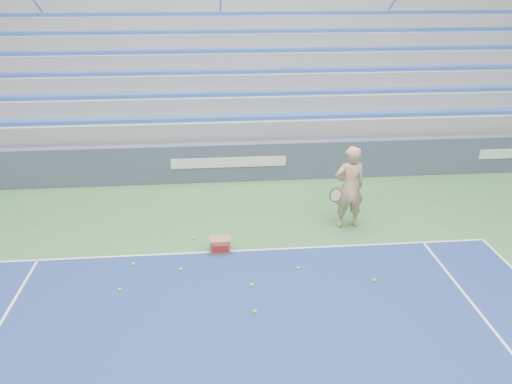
{
  "coord_description": "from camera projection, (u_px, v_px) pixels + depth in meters",
  "views": [
    {
      "loc": [
        -0.42,
        2.67,
        5.46
      ],
      "look_at": [
        0.46,
        12.38,
        1.15
      ],
      "focal_mm": 35.0,
      "sensor_mm": 36.0,
      "label": 1
    }
  ],
  "objects": [
    {
      "name": "bleachers",
      "position": [
        221.0,
        63.0,
        18.53
      ],
      "size": [
        31.0,
        9.15,
        7.3
      ],
      "color": "gray",
      "rests_on": "ground"
    },
    {
      "name": "tennis_ball_2",
      "position": [
        133.0,
        264.0,
        10.11
      ],
      "size": [
        0.07,
        0.07,
        0.07
      ],
      "primitive_type": "sphere",
      "color": "#DDF231",
      "rests_on": "ground"
    },
    {
      "name": "tennis_ball_5",
      "position": [
        298.0,
        268.0,
        9.97
      ],
      "size": [
        0.07,
        0.07,
        0.07
      ],
      "primitive_type": "sphere",
      "color": "#DDF231",
      "rests_on": "ground"
    },
    {
      "name": "tennis_ball_7",
      "position": [
        194.0,
        238.0,
        11.11
      ],
      "size": [
        0.07,
        0.07,
        0.07
      ],
      "primitive_type": "sphere",
      "color": "#DDF231",
      "rests_on": "ground"
    },
    {
      "name": "tennis_ball_3",
      "position": [
        255.0,
        311.0,
        8.7
      ],
      "size": [
        0.07,
        0.07,
        0.07
      ],
      "primitive_type": "sphere",
      "color": "#DDF231",
      "rests_on": "ground"
    },
    {
      "name": "ball_box",
      "position": [
        220.0,
        245.0,
        10.56
      ],
      "size": [
        0.44,
        0.35,
        0.33
      ],
      "color": "#906546",
      "rests_on": "ground"
    },
    {
      "name": "tennis_ball_0",
      "position": [
        181.0,
        269.0,
        9.93
      ],
      "size": [
        0.07,
        0.07,
        0.07
      ],
      "primitive_type": "sphere",
      "color": "#DDF231",
      "rests_on": "ground"
    },
    {
      "name": "tennis_ball_1",
      "position": [
        120.0,
        290.0,
        9.3
      ],
      "size": [
        0.07,
        0.07,
        0.07
      ],
      "primitive_type": "sphere",
      "color": "#DDF231",
      "rests_on": "ground"
    },
    {
      "name": "tennis_player",
      "position": [
        349.0,
        188.0,
        11.31
      ],
      "size": [
        0.99,
        0.9,
        1.97
      ],
      "color": "tan",
      "rests_on": "ground"
    },
    {
      "name": "tennis_ball_6",
      "position": [
        374.0,
        280.0,
        9.58
      ],
      "size": [
        0.07,
        0.07,
        0.07
      ],
      "primitive_type": "sphere",
      "color": "#DDF231",
      "rests_on": "ground"
    },
    {
      "name": "tennis_ball_4",
      "position": [
        252.0,
        285.0,
        9.44
      ],
      "size": [
        0.07,
        0.07,
        0.07
      ],
      "primitive_type": "sphere",
      "color": "#DDF231",
      "rests_on": "ground"
    },
    {
      "name": "sponsor_barrier",
      "position": [
        229.0,
        162.0,
        14.06
      ],
      "size": [
        30.0,
        0.32,
        1.1
      ],
      "color": "#404A62",
      "rests_on": "ground"
    }
  ]
}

